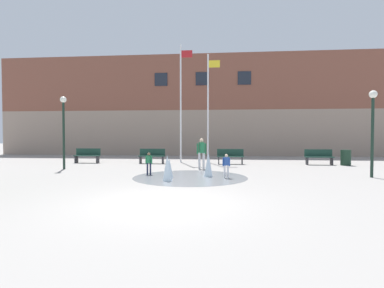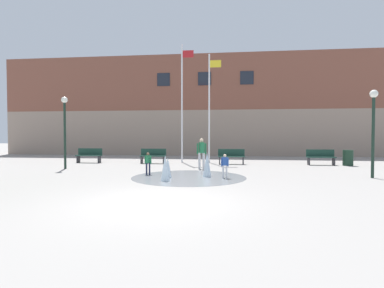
{
  "view_description": "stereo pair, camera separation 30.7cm",
  "coord_description": "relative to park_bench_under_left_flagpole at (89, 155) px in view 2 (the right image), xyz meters",
  "views": [
    {
      "loc": [
        1.54,
        -7.64,
        1.77
      ],
      "look_at": [
        0.09,
        7.65,
        1.3
      ],
      "focal_mm": 28.0,
      "sensor_mm": 36.0,
      "label": 1
    },
    {
      "loc": [
        1.85,
        -7.6,
        1.77
      ],
      "look_at": [
        0.09,
        7.65,
        1.3
      ],
      "focal_mm": 28.0,
      "sensor_mm": 36.0,
      "label": 2
    }
  ],
  "objects": [
    {
      "name": "ground_plane",
      "position": [
        6.83,
        -10.5,
        -0.48
      ],
      "size": [
        100.0,
        100.0,
        0.0
      ],
      "primitive_type": "plane",
      "color": "gray"
    },
    {
      "name": "library_building",
      "position": [
        6.83,
        10.07,
        3.83
      ],
      "size": [
        36.0,
        6.05,
        8.61
      ],
      "color": "gray",
      "rests_on": "ground"
    },
    {
      "name": "splash_fountain",
      "position": [
        6.98,
        -6.0,
        -0.15
      ],
      "size": [
        4.77,
        4.77,
        1.04
      ],
      "color": "gray",
      "rests_on": "ground"
    },
    {
      "name": "park_bench_under_left_flagpole",
      "position": [
        0.0,
        0.0,
        0.0
      ],
      "size": [
        1.6,
        0.44,
        0.91
      ],
      "color": "#28282D",
      "rests_on": "ground"
    },
    {
      "name": "park_bench_under_right_flagpole",
      "position": [
        4.15,
        -0.0,
        0.0
      ],
      "size": [
        1.6,
        0.44,
        0.91
      ],
      "color": "#28282D",
      "rests_on": "ground"
    },
    {
      "name": "park_bench_near_trashcan",
      "position": [
        8.97,
        0.08,
        0.0
      ],
      "size": [
        1.6,
        0.44,
        0.91
      ],
      "color": "#28282D",
      "rests_on": "ground"
    },
    {
      "name": "park_bench_far_right",
      "position": [
        14.17,
        0.14,
        0.0
      ],
      "size": [
        1.6,
        0.44,
        0.91
      ],
      "color": "#28282D",
      "rests_on": "ground"
    },
    {
      "name": "child_in_fountain",
      "position": [
        8.61,
        -5.85,
        0.1
      ],
      "size": [
        0.31,
        0.2,
        0.99
      ],
      "rotation": [
        0.0,
        0.0,
        0.44
      ],
      "color": "silver",
      "rests_on": "ground"
    },
    {
      "name": "child_with_pink_shirt",
      "position": [
        5.21,
        -5.17,
        0.1
      ],
      "size": [
        0.31,
        0.23,
        0.99
      ],
      "rotation": [
        0.0,
        0.0,
        1.33
      ],
      "color": "#1E233D",
      "rests_on": "ground"
    },
    {
      "name": "adult_near_bench",
      "position": [
        7.39,
        -2.7,
        0.45
      ],
      "size": [
        0.5,
        0.39,
        1.59
      ],
      "rotation": [
        0.0,
        0.0,
        -1.12
      ],
      "color": "silver",
      "rests_on": "ground"
    },
    {
      "name": "flagpole_left",
      "position": [
        5.85,
        1.01,
        3.55
      ],
      "size": [
        0.8,
        0.1,
        7.57
      ],
      "color": "silver",
      "rests_on": "ground"
    },
    {
      "name": "flagpole_right",
      "position": [
        7.6,
        1.01,
        3.21
      ],
      "size": [
        0.8,
        0.1,
        6.9
      ],
      "color": "silver",
      "rests_on": "ground"
    },
    {
      "name": "lamp_post_left_lane",
      "position": [
        0.31,
        -3.39,
        1.98
      ],
      "size": [
        0.32,
        0.32,
        3.75
      ],
      "color": "#192D23",
      "rests_on": "ground"
    },
    {
      "name": "lamp_post_right_lane",
      "position": [
        14.63,
        -5.12,
        1.9
      ],
      "size": [
        0.32,
        0.32,
        3.6
      ],
      "color": "#192D23",
      "rests_on": "ground"
    },
    {
      "name": "trash_can",
      "position": [
        15.61,
        -0.07,
        -0.03
      ],
      "size": [
        0.56,
        0.56,
        0.9
      ],
      "primitive_type": "cylinder",
      "color": "#193323",
      "rests_on": "ground"
    }
  ]
}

